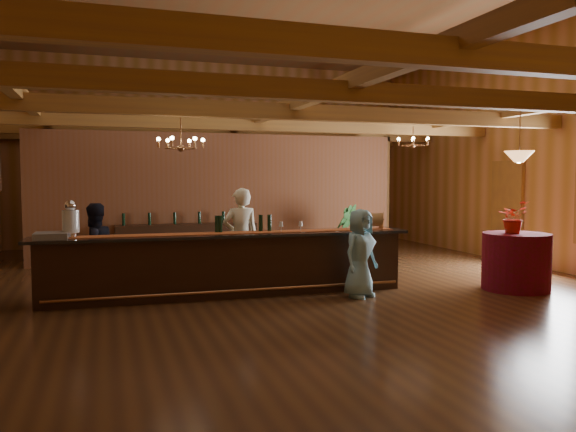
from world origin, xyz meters
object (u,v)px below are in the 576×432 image
object	(u,v)px
chandelier_left	(181,143)
pendant_lamp	(519,156)
beverage_dispenser	(71,220)
staff_second	(94,250)
tasting_bar	(228,264)
round_table	(516,262)
backbar_shelf	(188,243)
bartender	(241,237)
raffle_drum	(374,220)
floor_plant	(343,232)
guest	(360,253)
chandelier_right	(413,142)

from	to	relation	value
chandelier_left	pendant_lamp	bearing A→B (deg)	-15.20
beverage_dispenser	staff_second	distance (m)	0.85
tasting_bar	chandelier_left	size ratio (longest dim) A/B	8.07
round_table	tasting_bar	bearing A→B (deg)	167.22
backbar_shelf	bartender	bearing A→B (deg)	-80.82
round_table	chandelier_left	distance (m)	6.34
raffle_drum	chandelier_left	world-z (taller)	chandelier_left
beverage_dispenser	chandelier_left	xyz separation A→B (m)	(1.80, 0.29, 1.27)
beverage_dispenser	floor_plant	xyz separation A→B (m)	(6.11, 3.15, -0.67)
chandelier_left	guest	distance (m)	3.61
staff_second	chandelier_right	bearing A→B (deg)	159.75
chandelier_left	chandelier_right	world-z (taller)	same
beverage_dispenser	backbar_shelf	bearing A→B (deg)	58.06
staff_second	floor_plant	size ratio (longest dim) A/B	1.16
tasting_bar	staff_second	size ratio (longest dim) A/B	4.06
tasting_bar	backbar_shelf	world-z (taller)	tasting_bar
tasting_bar	bartender	xyz separation A→B (m)	(0.39, 0.70, 0.37)
beverage_dispenser	staff_second	bearing A→B (deg)	59.37
raffle_drum	round_table	xyz separation A→B (m)	(2.33, -1.01, -0.74)
round_table	guest	size ratio (longest dim) A/B	0.79
staff_second	guest	world-z (taller)	staff_second
chandelier_left	guest	bearing A→B (deg)	-24.06
chandelier_right	backbar_shelf	bearing A→B (deg)	161.03
beverage_dispenser	backbar_shelf	world-z (taller)	beverage_dispenser
round_table	raffle_drum	bearing A→B (deg)	156.50
tasting_bar	pendant_lamp	bearing A→B (deg)	-11.08
raffle_drum	tasting_bar	bearing A→B (deg)	177.25
round_table	bartender	bearing A→B (deg)	158.39
tasting_bar	guest	distance (m)	2.27
guest	floor_plant	size ratio (longest dim) A/B	1.10
tasting_bar	chandelier_right	bearing A→B (deg)	26.02
bartender	floor_plant	size ratio (longest dim) A/B	1.34
beverage_dispenser	guest	distance (m)	4.75
pendant_lamp	bartender	size ratio (longest dim) A/B	0.49
backbar_shelf	chandelier_right	world-z (taller)	chandelier_right
backbar_shelf	floor_plant	size ratio (longest dim) A/B	2.41
chandelier_right	pendant_lamp	world-z (taller)	same
round_table	backbar_shelf	bearing A→B (deg)	135.66
floor_plant	round_table	bearing A→B (deg)	-71.79
chandelier_right	floor_plant	world-z (taller)	chandelier_right
raffle_drum	chandelier_left	bearing A→B (deg)	170.86
beverage_dispenser	tasting_bar	bearing A→B (deg)	-2.90
raffle_drum	floor_plant	size ratio (longest dim) A/B	0.25
raffle_drum	pendant_lamp	distance (m)	2.79
chandelier_right	pendant_lamp	distance (m)	3.38
chandelier_right	guest	bearing A→B (deg)	-132.44
chandelier_right	staff_second	xyz separation A→B (m)	(-7.07, -1.52, -2.07)
tasting_bar	beverage_dispenser	world-z (taller)	beverage_dispenser
backbar_shelf	chandelier_right	xyz separation A→B (m)	(5.02, -1.73, 2.40)
beverage_dispenser	chandelier_right	distance (m)	7.82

